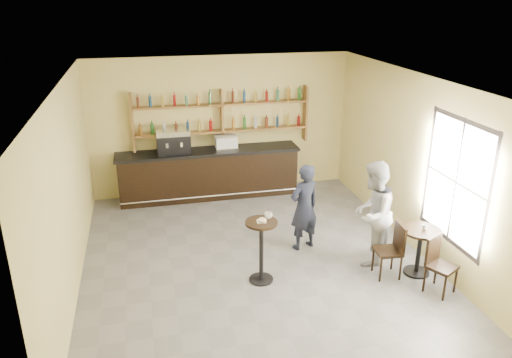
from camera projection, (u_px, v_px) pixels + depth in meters
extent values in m
plane|color=slate|center=(255.00, 260.00, 8.97)|extent=(7.00, 7.00, 0.00)
plane|color=white|center=(255.00, 82.00, 7.82)|extent=(7.00, 7.00, 0.00)
plane|color=#DCCC7D|center=(221.00, 125.00, 11.58)|extent=(7.00, 0.00, 7.00)
plane|color=#DCCC7D|center=(331.00, 292.00, 5.21)|extent=(7.00, 0.00, 7.00)
plane|color=#DCCC7D|center=(68.00, 193.00, 7.76)|extent=(0.00, 7.00, 7.00)
plane|color=#DCCC7D|center=(416.00, 164.00, 9.03)|extent=(0.00, 7.00, 7.00)
plane|color=white|center=(456.00, 182.00, 7.90)|extent=(0.00, 2.00, 2.00)
cube|color=white|center=(261.00, 221.00, 7.97)|extent=(0.16, 0.16, 0.00)
torus|color=gold|center=(262.00, 220.00, 7.95)|extent=(0.16, 0.16, 0.05)
imported|color=white|center=(268.00, 215.00, 8.07)|extent=(0.15, 0.15, 0.10)
imported|color=black|center=(304.00, 207.00, 9.13)|extent=(0.69, 0.56, 1.65)
imported|color=white|center=(425.00, 227.00, 8.27)|extent=(0.11, 0.11, 0.09)
imported|color=#9C9DA2|center=(372.00, 213.00, 8.62)|extent=(1.14, 1.15, 1.87)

